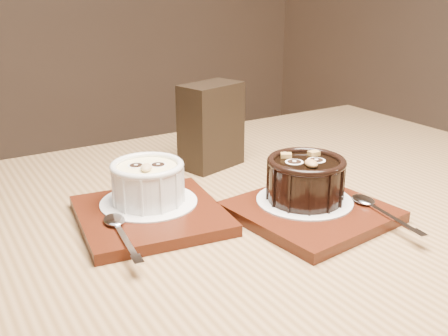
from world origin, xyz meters
The scene contains 10 objects.
table centered at (0.11, -0.10, 0.66)m, with size 1.24×0.86×0.75m.
tray_left centered at (0.01, -0.06, 0.76)m, with size 0.18×0.18×0.01m, color #44180B.
doily_left centered at (0.01, -0.04, 0.77)m, with size 0.13×0.13×0.00m, color white.
ramekin_white centered at (0.01, -0.04, 0.80)m, with size 0.10×0.10×0.06m.
spoon_left centered at (-0.05, -0.11, 0.77)m, with size 0.03×0.13×0.01m, color white, non-canonical shape.
tray_right centered at (0.20, -0.16, 0.76)m, with size 0.18×0.18×0.01m, color #44180B.
doily_right centered at (0.20, -0.14, 0.77)m, with size 0.13×0.13×0.00m, color white.
ramekin_dark centered at (0.20, -0.14, 0.80)m, with size 0.10×0.10×0.06m.
spoon_right centered at (0.27, -0.21, 0.77)m, with size 0.03×0.13×0.01m, color white, non-canonical shape.
condiment_stand centered at (0.18, 0.09, 0.82)m, with size 0.10×0.06×0.14m, color black.
Camera 1 is at (-0.21, -0.66, 1.05)m, focal length 42.00 mm.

